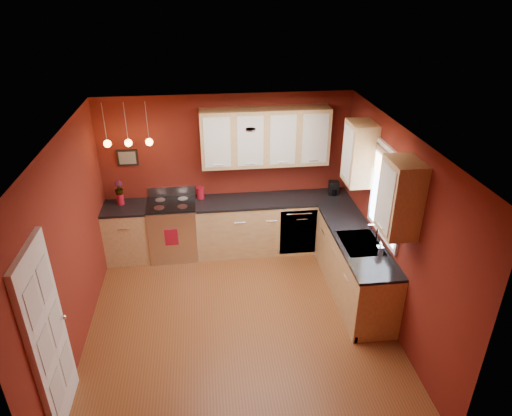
{
  "coord_description": "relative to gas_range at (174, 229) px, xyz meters",
  "views": [
    {
      "loc": [
        -0.35,
        -4.81,
        4.2
      ],
      "look_at": [
        0.35,
        1.0,
        1.2
      ],
      "focal_mm": 32.0,
      "sensor_mm": 36.0,
      "label": 1
    }
  ],
  "objects": [
    {
      "name": "ceiling",
      "position": [
        0.92,
        -1.8,
        2.12
      ],
      "size": [
        4.0,
        4.2,
        0.02
      ],
      "primitive_type": "cube",
      "color": "white",
      "rests_on": "wall_back"
    },
    {
      "name": "sink",
      "position": [
        2.62,
        -1.5,
        0.43
      ],
      "size": [
        0.5,
        0.7,
        0.33
      ],
      "color": "gray",
      "rests_on": "counter_right"
    },
    {
      "name": "soap_pump",
      "position": [
        2.77,
        -1.81,
        0.55
      ],
      "size": [
        0.08,
        0.09,
        0.18
      ],
      "primitive_type": "imported",
      "rotation": [
        0.0,
        0.0,
        0.03
      ],
      "color": "white",
      "rests_on": "counter_right"
    },
    {
      "name": "red_vase",
      "position": [
        -0.79,
        0.09,
        0.55
      ],
      "size": [
        0.11,
        0.11,
        0.18
      ],
      "primitive_type": "cylinder",
      "color": "maroon",
      "rests_on": "counter_back_left"
    },
    {
      "name": "gas_range",
      "position": [
        0.0,
        0.0,
        0.0
      ],
      "size": [
        0.76,
        0.64,
        1.11
      ],
      "color": "silver",
      "rests_on": "floor"
    },
    {
      "name": "base_cabinets_back_left",
      "position": [
        -0.73,
        -0.0,
        -0.03
      ],
      "size": [
        0.7,
        0.6,
        0.9
      ],
      "primitive_type": "cube",
      "color": "tan",
      "rests_on": "floor"
    },
    {
      "name": "flowers",
      "position": [
        -0.79,
        0.09,
        0.73
      ],
      "size": [
        0.17,
        0.17,
        0.24
      ],
      "primitive_type": "imported",
      "rotation": [
        0.0,
        0.0,
        0.37
      ],
      "color": "maroon",
      "rests_on": "red_vase"
    },
    {
      "name": "wall_picture",
      "position": [
        -0.63,
        0.28,
        1.17
      ],
      "size": [
        0.32,
        0.03,
        0.26
      ],
      "primitive_type": "cube",
      "color": "black",
      "rests_on": "wall_back"
    },
    {
      "name": "coffee_maker",
      "position": [
        2.66,
        0.05,
        0.57
      ],
      "size": [
        0.17,
        0.17,
        0.23
      ],
      "rotation": [
        0.0,
        0.0,
        -0.09
      ],
      "color": "black",
      "rests_on": "counter_back_right"
    },
    {
      "name": "base_cabinets_right",
      "position": [
        2.62,
        -1.35,
        -0.03
      ],
      "size": [
        0.6,
        2.1,
        0.9
      ],
      "primitive_type": "cube",
      "color": "tan",
      "rests_on": "floor"
    },
    {
      "name": "wall_left",
      "position": [
        -1.08,
        -1.8,
        0.82
      ],
      "size": [
        0.02,
        4.2,
        2.6
      ],
      "primitive_type": "cube",
      "color": "maroon",
      "rests_on": "floor"
    },
    {
      "name": "dishwasher_front",
      "position": [
        2.02,
        -0.29,
        -0.03
      ],
      "size": [
        0.6,
        0.02,
        0.8
      ],
      "primitive_type": "cube",
      "color": "silver",
      "rests_on": "base_cabinets_back_right"
    },
    {
      "name": "counter_right",
      "position": [
        2.62,
        -1.35,
        0.44
      ],
      "size": [
        0.62,
        2.1,
        0.04
      ],
      "primitive_type": "cube",
      "color": "black",
      "rests_on": "base_cabinets_right"
    },
    {
      "name": "upper_cabinets_back",
      "position": [
        1.52,
        0.12,
        1.47
      ],
      "size": [
        2.0,
        0.35,
        0.9
      ],
      "primitive_type": "cube",
      "color": "tan",
      "rests_on": "wall_back"
    },
    {
      "name": "wall_back",
      "position": [
        0.92,
        0.3,
        0.82
      ],
      "size": [
        4.0,
        0.02,
        2.6
      ],
      "primitive_type": "cube",
      "color": "maroon",
      "rests_on": "floor"
    },
    {
      "name": "base_cabinets_back_right",
      "position": [
        1.65,
        -0.0,
        -0.03
      ],
      "size": [
        2.54,
        0.6,
        0.9
      ],
      "primitive_type": "cube",
      "color": "tan",
      "rests_on": "floor"
    },
    {
      "name": "upper_cabinets_right",
      "position": [
        2.75,
        -1.48,
        1.47
      ],
      "size": [
        0.35,
        1.95,
        0.9
      ],
      "primitive_type": "cube",
      "color": "tan",
      "rests_on": "wall_right"
    },
    {
      "name": "counter_back_left",
      "position": [
        -0.73,
        -0.0,
        0.44
      ],
      "size": [
        0.7,
        0.62,
        0.04
      ],
      "primitive_type": "cube",
      "color": "black",
      "rests_on": "base_cabinets_back_left"
    },
    {
      "name": "pendant_lights",
      "position": [
        -0.53,
        -0.05,
        1.53
      ],
      "size": [
        0.71,
        0.11,
        0.66
      ],
      "color": "gray",
      "rests_on": "ceiling"
    },
    {
      "name": "door_left_wall",
      "position": [
        -1.05,
        -3.0,
        0.54
      ],
      "size": [
        0.12,
        0.82,
        2.05
      ],
      "color": "white",
      "rests_on": "floor"
    },
    {
      "name": "wall_right",
      "position": [
        2.92,
        -1.8,
        0.82
      ],
      "size": [
        0.02,
        4.2,
        2.6
      ],
      "primitive_type": "cube",
      "color": "maroon",
      "rests_on": "floor"
    },
    {
      "name": "floor",
      "position": [
        0.92,
        -1.8,
        -0.48
      ],
      "size": [
        4.2,
        4.2,
        0.0
      ],
      "primitive_type": "plane",
      "color": "brown",
      "rests_on": "ground"
    },
    {
      "name": "counter_back_right",
      "position": [
        1.65,
        -0.0,
        0.44
      ],
      "size": [
        2.54,
        0.62,
        0.04
      ],
      "primitive_type": "cube",
      "color": "black",
      "rests_on": "base_cabinets_back_right"
    },
    {
      "name": "dish_towel",
      "position": [
        -0.02,
        -0.33,
        0.04
      ],
      "size": [
        0.21,
        0.01,
        0.28
      ],
      "primitive_type": "cube",
      "color": "maroon",
      "rests_on": "gas_range"
    },
    {
      "name": "window",
      "position": [
        2.89,
        -1.5,
        1.21
      ],
      "size": [
        0.06,
        1.02,
        1.22
      ],
      "color": "white",
      "rests_on": "wall_right"
    },
    {
      "name": "wall_front",
      "position": [
        0.92,
        -3.9,
        0.82
      ],
      "size": [
        4.0,
        0.02,
        2.6
      ],
      "primitive_type": "cube",
      "color": "maroon",
      "rests_on": "floor"
    },
    {
      "name": "red_canister",
      "position": [
        0.47,
        0.15,
        0.56
      ],
      "size": [
        0.13,
        0.13,
        0.2
      ],
      "color": "maroon",
      "rests_on": "counter_back_right"
    }
  ]
}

